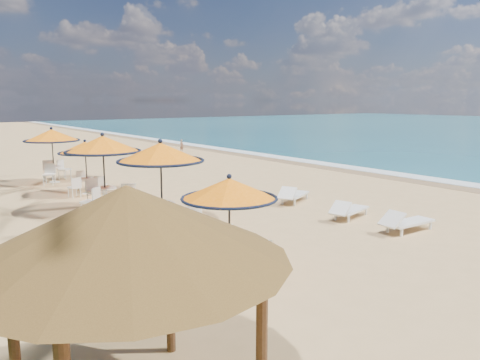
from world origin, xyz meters
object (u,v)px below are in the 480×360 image
object	(u,v)px
station_0	(232,197)
station_4	(52,142)
lounger_mid	(349,210)
lounger_near	(405,221)
lounger_far	(293,194)
station_1	(160,163)
station_2	(103,154)
station_3	(85,154)
palapa	(128,225)

from	to	relation	value
station_0	station_4	world-z (taller)	station_4
lounger_mid	lounger_near	bearing A→B (deg)	-101.00
lounger_far	station_0	bearing A→B (deg)	-169.54
station_0	lounger_far	world-z (taller)	station_0
lounger_near	lounger_far	size ratio (longest dim) A/B	0.98
station_1	station_2	world-z (taller)	station_2
station_4	lounger_near	world-z (taller)	station_4
lounger_near	lounger_far	xyz separation A→B (m)	(0.11, 4.72, -0.00)
lounger_near	station_3	bearing A→B (deg)	119.17
lounger_far	station_3	bearing A→B (deg)	105.69
station_4	lounger_near	xyz separation A→B (m)	(5.60, -14.37, -1.53)
station_2	station_4	bearing A→B (deg)	88.77
lounger_near	palapa	xyz separation A→B (m)	(-9.40, -2.72, 2.02)
station_1	station_2	bearing A→B (deg)	97.59
station_2	palapa	xyz separation A→B (m)	(-3.66, -10.48, 0.40)
lounger_near	lounger_mid	distance (m)	1.97
station_0	station_3	bearing A→B (deg)	87.77
station_4	lounger_far	distance (m)	11.32
station_0	lounger_far	bearing A→B (deg)	36.25
station_3	station_4	size ratio (longest dim) A/B	0.86
station_3	lounger_far	bearing A→B (deg)	-48.53
station_2	lounger_far	size ratio (longest dim) A/B	1.38
lounger_near	lounger_far	world-z (taller)	lounger_near
station_2	lounger_mid	xyz separation A→B (m)	(5.64, -5.79, -1.62)
lounger_far	palapa	bearing A→B (deg)	-167.77
station_3	lounger_near	xyz separation A→B (m)	(5.31, -10.85, -1.28)
lounger_mid	station_0	bearing A→B (deg)	-178.80
station_4	palapa	xyz separation A→B (m)	(-3.80, -17.09, 0.48)
station_1	lounger_far	xyz separation A→B (m)	(5.42, 0.23, -1.60)
lounger_mid	lounger_far	size ratio (longest dim) A/B	0.97
station_1	station_4	size ratio (longest dim) A/B	1.03
station_0	station_4	size ratio (longest dim) A/B	0.86
lounger_near	lounger_far	distance (m)	4.72
lounger_far	lounger_near	bearing A→B (deg)	-117.17
lounger_far	palapa	size ratio (longest dim) A/B	0.52
station_3	station_4	xyz separation A→B (m)	(-0.29, 3.52, 0.25)
station_2	station_3	world-z (taller)	station_2
station_1	station_2	xyz separation A→B (m)	(-0.44, 3.27, 0.02)
station_3	lounger_far	size ratio (longest dim) A/B	1.14
station_4	palapa	distance (m)	17.52
lounger_mid	station_4	bearing A→B (deg)	99.95
station_0	station_1	distance (m)	4.07
lounger_near	palapa	bearing A→B (deg)	-160.75
station_2	lounger_near	world-z (taller)	station_2
palapa	lounger_far	bearing A→B (deg)	38.01
station_2	station_4	world-z (taller)	station_2
station_1	lounger_near	bearing A→B (deg)	-40.21
station_0	station_2	size ratio (longest dim) A/B	0.82
station_0	lounger_far	xyz separation A→B (m)	(5.83, 4.27, -1.34)
station_3	lounger_near	distance (m)	12.15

